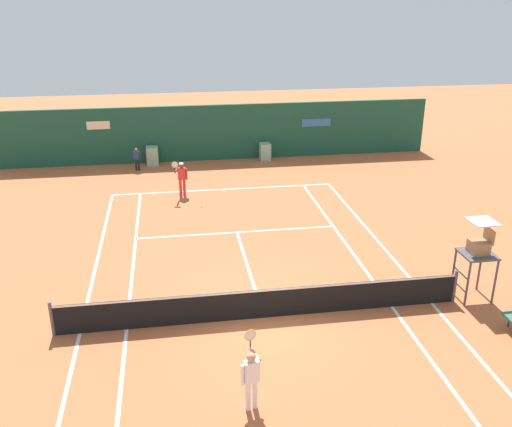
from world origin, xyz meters
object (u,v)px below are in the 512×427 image
ball_kid_right_post (137,158)px  tennis_ball_near_service_line (202,206)px  umpire_chair (479,250)px  player_on_baseline (182,176)px  player_near_side (251,375)px

ball_kid_right_post → tennis_ball_near_service_line: (3.04, -6.07, -0.68)m
umpire_chair → player_on_baseline: size_ratio=1.44×
umpire_chair → player_on_baseline: 14.03m
player_near_side → tennis_ball_near_service_line: size_ratio=26.25×
ball_kid_right_post → tennis_ball_near_service_line: size_ratio=18.19×
umpire_chair → tennis_ball_near_service_line: size_ratio=38.60×
player_near_side → ball_kid_right_post: 19.59m
umpire_chair → ball_kid_right_post: size_ratio=2.12×
umpire_chair → tennis_ball_near_service_line: (-7.91, 9.33, -1.64)m
tennis_ball_near_service_line → umpire_chair: bearing=-49.7°
player_on_baseline → ball_kid_right_post: 4.95m
ball_kid_right_post → tennis_ball_near_service_line: bearing=127.5°
player_on_baseline → tennis_ball_near_service_line: 2.06m
umpire_chair → ball_kid_right_post: bearing=35.4°
player_near_side → umpire_chair: bearing=11.1°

